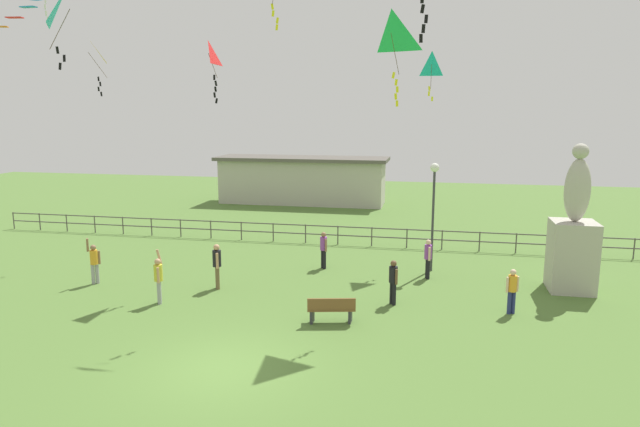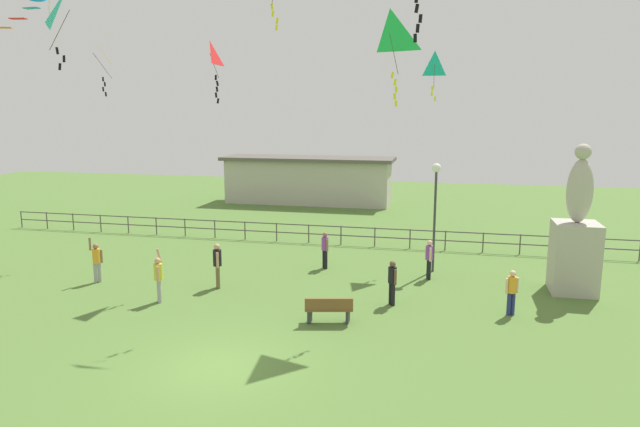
# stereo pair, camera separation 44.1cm
# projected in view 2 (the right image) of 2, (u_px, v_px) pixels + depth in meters

# --- Properties ---
(ground_plane) EXTENTS (80.00, 80.00, 0.00)m
(ground_plane) POSITION_uv_depth(u_px,v_px,m) (218.00, 368.00, 14.44)
(ground_plane) COLOR #517533
(statue_monument) EXTENTS (1.56, 1.56, 5.43)m
(statue_monument) POSITION_uv_depth(u_px,v_px,m) (575.00, 243.00, 20.16)
(statue_monument) COLOR #B2AD9E
(statue_monument) RESTS_ON ground_plane
(lamppost) EXTENTS (0.36, 0.36, 4.49)m
(lamppost) POSITION_uv_depth(u_px,v_px,m) (436.00, 194.00, 22.51)
(lamppost) COLOR #38383D
(lamppost) RESTS_ON ground_plane
(park_bench) EXTENTS (1.55, 0.73, 0.85)m
(park_bench) POSITION_uv_depth(u_px,v_px,m) (329.00, 309.00, 17.38)
(park_bench) COLOR brown
(park_bench) RESTS_ON ground_plane
(person_0) EXTENTS (0.42, 0.28, 1.51)m
(person_0) POSITION_uv_depth(u_px,v_px,m) (512.00, 290.00, 18.00)
(person_0) COLOR navy
(person_0) RESTS_ON ground_plane
(person_1) EXTENTS (0.32, 0.48, 1.71)m
(person_1) POSITION_uv_depth(u_px,v_px,m) (217.00, 263.00, 20.78)
(person_1) COLOR brown
(person_1) RESTS_ON ground_plane
(person_2) EXTENTS (0.45, 0.34, 1.81)m
(person_2) POSITION_uv_depth(u_px,v_px,m) (97.00, 260.00, 21.49)
(person_2) COLOR #99999E
(person_2) RESTS_ON ground_plane
(person_3) EXTENTS (0.30, 0.50, 1.87)m
(person_3) POSITION_uv_depth(u_px,v_px,m) (159.00, 276.00, 19.23)
(person_3) COLOR #99999E
(person_3) RESTS_ON ground_plane
(person_4) EXTENTS (0.32, 0.39, 1.56)m
(person_4) POSITION_uv_depth(u_px,v_px,m) (392.00, 280.00, 18.95)
(person_4) COLOR black
(person_4) RESTS_ON ground_plane
(person_5) EXTENTS (0.35, 0.38, 1.57)m
(person_5) POSITION_uv_depth(u_px,v_px,m) (325.00, 248.00, 23.38)
(person_5) COLOR black
(person_5) RESTS_ON ground_plane
(person_6) EXTENTS (0.29, 0.46, 1.58)m
(person_6) POSITION_uv_depth(u_px,v_px,m) (429.00, 257.00, 21.88)
(person_6) COLOR black
(person_6) RESTS_ON ground_plane
(kite_3) EXTENTS (0.53, 1.06, 2.34)m
(kite_3) POSITION_uv_depth(u_px,v_px,m) (210.00, 56.00, 21.21)
(kite_3) COLOR red
(kite_5) EXTENTS (0.75, 0.73, 2.06)m
(kite_5) POSITION_uv_depth(u_px,v_px,m) (435.00, 66.00, 23.83)
(kite_5) COLOR #19B2B2
(kite_6) EXTENTS (1.14, 1.28, 2.25)m
(kite_6) POSITION_uv_depth(u_px,v_px,m) (69.00, 11.00, 15.79)
(kite_6) COLOR #19B2B2
(kite_7) EXTENTS (1.28, 1.31, 2.83)m
(kite_7) POSITION_uv_depth(u_px,v_px,m) (390.00, 35.00, 17.10)
(kite_7) COLOR #1EB759
(kite_8) EXTENTS (1.16, 1.06, 2.45)m
(kite_8) POSITION_uv_depth(u_px,v_px,m) (93.00, 54.00, 24.68)
(kite_8) COLOR yellow
(streamer_kite) EXTENTS (5.88, 1.27, 3.54)m
(streamer_kite) POSITION_uv_depth(u_px,v_px,m) (25.00, 1.00, 18.92)
(streamer_kite) COLOR #198CD1
(waterfront_railing) EXTENTS (36.04, 0.06, 0.95)m
(waterfront_railing) POSITION_uv_depth(u_px,v_px,m) (324.00, 231.00, 27.81)
(waterfront_railing) COLOR #4C4742
(waterfront_railing) RESTS_ON ground_plane
(pavilion_building) EXTENTS (12.25, 3.61, 3.33)m
(pavilion_building) POSITION_uv_depth(u_px,v_px,m) (308.00, 180.00, 39.96)
(pavilion_building) COLOR #B7B2A3
(pavilion_building) RESTS_ON ground_plane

